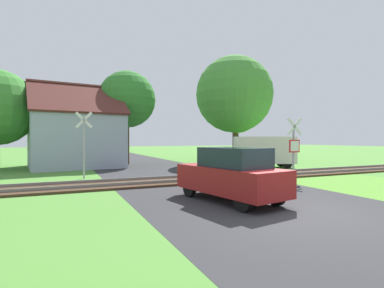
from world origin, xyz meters
The scene contains 11 objects.
ground_plane centered at (0.00, 0.00, 0.00)m, with size 160.00×160.00×0.00m, color #4C8433.
road_asphalt centered at (0.00, 2.00, 0.00)m, with size 7.80×80.00×0.01m, color #2D2D30.
rail_track centered at (0.00, 7.11, 0.06)m, with size 60.00×2.60×0.22m.
stop_sign_near centered at (4.34, 4.74, 1.72)m, with size 0.88×0.15×3.10m.
crossing_sign_far centered at (-4.76, 10.08, 2.01)m, with size 0.85×0.27×3.49m.
house centered at (-4.87, 17.56, 2.12)m, with size 7.11×7.36×6.23m.
tree_right centered at (8.14, 16.22, 5.99)m, with size 6.73×6.73×9.36m.
tree_far centered at (11.79, 21.55, 5.24)m, with size 5.09×5.09×7.80m.
tree_center centered at (-0.86, 18.12, 5.29)m, with size 4.61×4.61×7.61m.
mail_truck centered at (7.44, 11.38, 1.24)m, with size 5.22×3.76×2.24m.
parked_car centered at (-0.73, 2.15, 0.89)m, with size 2.34×4.23×1.78m.
Camera 1 is at (-5.89, -6.35, 2.05)m, focal length 28.00 mm.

